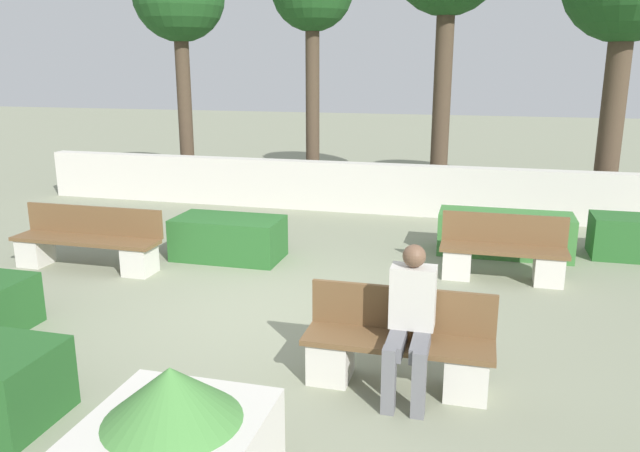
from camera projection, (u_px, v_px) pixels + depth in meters
The scene contains 10 objects.
ground_plane at pixel (267, 309), 7.23m from camera, with size 60.00×60.00×0.00m, color gray.
perimeter_wall at pixel (355, 187), 11.92m from camera, with size 13.03×0.30×0.94m.
bench_front at pixel (398, 351), 5.45m from camera, with size 1.65×0.48×0.84m.
bench_left_side at pixel (88, 245), 8.60m from camera, with size 2.10×0.48×0.84m.
bench_right_side at pixel (503, 256), 8.15m from camera, with size 1.61×0.48×0.84m.
person_seated_man at pixel (411, 316), 5.19m from camera, with size 0.38×0.64×1.30m.
hedge_block_near_right at pixel (229, 238), 9.06m from camera, with size 1.55×0.82×0.60m.
hedge_block_mid_left at pixel (505, 234), 9.23m from camera, with size 1.92×0.71×0.63m.
planter_corner_left at pixel (175, 449), 3.83m from camera, with size 1.07×1.07×1.00m.
tree_leftmost at pixel (179, 0), 13.05m from camera, with size 1.93×1.93×5.14m.
Camera 1 is at (2.31, -6.38, 2.74)m, focal length 35.00 mm.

